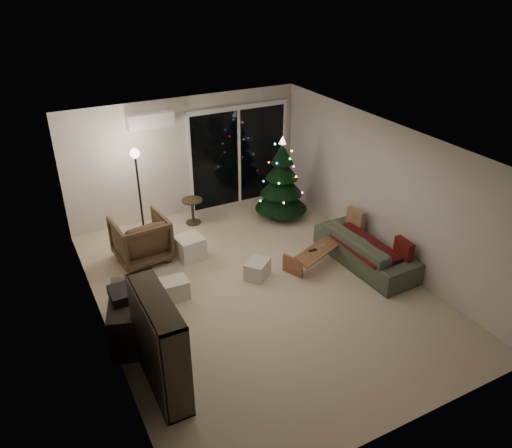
{
  "coord_description": "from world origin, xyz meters",
  "views": [
    {
      "loc": [
        -3.22,
        -6.07,
        4.87
      ],
      "look_at": [
        0.1,
        0.3,
        1.05
      ],
      "focal_mm": 35.0,
      "sensor_mm": 36.0,
      "label": 1
    }
  ],
  "objects_px": {
    "bookshelf": "(147,348)",
    "sofa": "(366,249)",
    "media_cabinet": "(127,318)",
    "armchair": "(141,239)",
    "christmas_tree": "(282,178)",
    "coffee_table": "(319,257)"
  },
  "relations": [
    {
      "from": "bookshelf",
      "to": "sofa",
      "type": "bearing_deg",
      "value": 19.52
    },
    {
      "from": "bookshelf",
      "to": "media_cabinet",
      "type": "xyz_separation_m",
      "value": [
        0.0,
        1.1,
        -0.33
      ]
    },
    {
      "from": "media_cabinet",
      "to": "sofa",
      "type": "height_order",
      "value": "media_cabinet"
    },
    {
      "from": "armchair",
      "to": "sofa",
      "type": "xyz_separation_m",
      "value": [
        3.51,
        -1.99,
        -0.12
      ]
    },
    {
      "from": "armchair",
      "to": "sofa",
      "type": "distance_m",
      "value": 4.04
    },
    {
      "from": "armchair",
      "to": "christmas_tree",
      "type": "xyz_separation_m",
      "value": [
        3.1,
        0.32,
        0.46
      ]
    },
    {
      "from": "armchair",
      "to": "sofa",
      "type": "relative_size",
      "value": 0.45
    },
    {
      "from": "coffee_table",
      "to": "christmas_tree",
      "type": "relative_size",
      "value": 0.65
    },
    {
      "from": "bookshelf",
      "to": "coffee_table",
      "type": "distance_m",
      "value": 3.82
    },
    {
      "from": "armchair",
      "to": "coffee_table",
      "type": "relative_size",
      "value": 0.8
    },
    {
      "from": "sofa",
      "to": "christmas_tree",
      "type": "height_order",
      "value": "christmas_tree"
    },
    {
      "from": "media_cabinet",
      "to": "christmas_tree",
      "type": "distance_m",
      "value": 4.57
    },
    {
      "from": "bookshelf",
      "to": "christmas_tree",
      "type": "bearing_deg",
      "value": 46.36
    },
    {
      "from": "coffee_table",
      "to": "sofa",
      "type": "bearing_deg",
      "value": -43.03
    },
    {
      "from": "coffee_table",
      "to": "christmas_tree",
      "type": "height_order",
      "value": "christmas_tree"
    },
    {
      "from": "christmas_tree",
      "to": "bookshelf",
      "type": "bearing_deg",
      "value": -138.59
    },
    {
      "from": "sofa",
      "to": "coffee_table",
      "type": "xyz_separation_m",
      "value": [
        -0.79,
        0.3,
        -0.12
      ]
    },
    {
      "from": "sofa",
      "to": "christmas_tree",
      "type": "distance_m",
      "value": 2.43
    },
    {
      "from": "bookshelf",
      "to": "armchair",
      "type": "distance_m",
      "value": 3.22
    },
    {
      "from": "sofa",
      "to": "bookshelf",
      "type": "bearing_deg",
      "value": 102.53
    },
    {
      "from": "media_cabinet",
      "to": "christmas_tree",
      "type": "height_order",
      "value": "christmas_tree"
    },
    {
      "from": "coffee_table",
      "to": "christmas_tree",
      "type": "bearing_deg",
      "value": 56.83
    }
  ]
}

